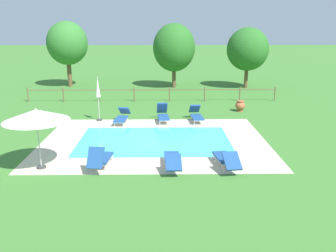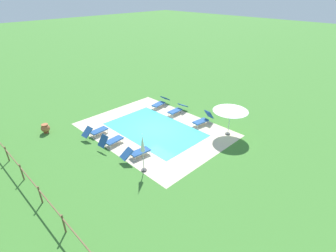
# 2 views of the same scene
# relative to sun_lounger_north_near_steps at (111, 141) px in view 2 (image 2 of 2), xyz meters

# --- Properties ---
(ground_plane) EXTENTS (160.00, 160.00, 0.00)m
(ground_plane) POSITION_rel_sun_lounger_north_near_steps_xyz_m (-0.42, -3.62, -0.40)
(ground_plane) COLOR #3D752D
(pool_deck_paving) EXTENTS (10.75, 8.11, 0.01)m
(pool_deck_paving) POSITION_rel_sun_lounger_north_near_steps_xyz_m (-0.42, -3.62, -0.39)
(pool_deck_paving) COLOR beige
(pool_deck_paving) RESTS_ON ground
(swimming_pool_water) EXTENTS (7.23, 4.60, 0.01)m
(swimming_pool_water) POSITION_rel_sun_lounger_north_near_steps_xyz_m (-0.42, -3.62, -0.39)
(swimming_pool_water) COLOR #42CCD6
(swimming_pool_water) RESTS_ON ground
(pool_coping_rim) EXTENTS (7.71, 5.08, 0.01)m
(pool_coping_rim) POSITION_rel_sun_lounger_north_near_steps_xyz_m (-0.42, -3.62, -0.39)
(pool_coping_rim) COLOR beige
(pool_coping_rim) RESTS_ON ground
(sun_lounger_north_near_steps) EXTENTS (0.75, 1.87, 1.01)m
(sun_lounger_north_near_steps) POSITION_rel_sun_lounger_north_near_steps_xyz_m (0.00, 0.00, 0.00)
(sun_lounger_north_near_steps) COLOR navy
(sun_lounger_north_near_steps) RESTS_ON ground
(sun_lounger_north_mid) EXTENTS (0.80, 1.88, 1.01)m
(sun_lounger_north_mid) POSITION_rel_sun_lounger_north_near_steps_xyz_m (-2.45, -6.98, 0.00)
(sun_lounger_north_mid) COLOR navy
(sun_lounger_north_mid) RESTS_ON ground
(sun_lounger_north_far) EXTENTS (0.82, 2.05, 0.84)m
(sun_lounger_north_far) POSITION_rel_sun_lounger_north_near_steps_xyz_m (-2.32, -0.33, -0.03)
(sun_lounger_north_far) COLOR navy
(sun_lounger_north_far) RESTS_ON ground
(sun_lounger_north_end) EXTENTS (0.65, 2.08, 0.72)m
(sun_lounger_north_end) POSITION_rel_sun_lounger_north_near_steps_xyz_m (0.36, -7.01, -0.04)
(sun_lounger_north_end) COLOR navy
(sun_lounger_north_end) RESTS_ON ground
(sun_lounger_south_near_corner) EXTENTS (0.74, 2.00, 0.89)m
(sun_lounger_south_near_corner) POSITION_rel_sun_lounger_north_near_steps_xyz_m (1.93, 0.02, -0.02)
(sun_lounger_south_near_corner) COLOR navy
(sun_lounger_south_near_corner) RESTS_ON ground
(sun_lounger_south_mid) EXTENTS (0.88, 2.09, 0.80)m
(sun_lounger_south_mid) POSITION_rel_sun_lounger_north_near_steps_xyz_m (2.46, -7.00, -0.03)
(sun_lounger_south_mid) COLOR navy
(sun_lounger_south_mid) RESTS_ON ground
(patio_umbrella_open_foreground) EXTENTS (2.50, 2.50, 2.40)m
(patio_umbrella_open_foreground) POSITION_rel_sun_lounger_north_near_steps_xyz_m (-4.78, -6.97, 1.72)
(patio_umbrella_open_foreground) COLOR #383838
(patio_umbrella_open_foreground) RESTS_ON ground
(patio_umbrella_closed_row_west) EXTENTS (0.32, 0.32, 2.53)m
(patio_umbrella_closed_row_west) POSITION_rel_sun_lounger_north_near_steps_xyz_m (-3.71, 0.24, 1.33)
(patio_umbrella_closed_row_west) COLOR #383838
(patio_umbrella_closed_row_west) RESTS_ON ground
(terracotta_urn_near_fence) EXTENTS (0.63, 0.63, 0.70)m
(terracotta_urn_near_fence) POSITION_rel_sun_lounger_north_near_steps_xyz_m (4.96, 2.42, -0.02)
(terracotta_urn_near_fence) COLOR #A85B38
(terracotta_urn_near_fence) RESTS_ON ground
(perimeter_fence) EXTENTS (17.92, 0.08, 1.05)m
(perimeter_fence) POSITION_rel_sun_lounger_north_near_steps_xyz_m (-0.80, 5.58, 0.27)
(perimeter_fence) COLOR brown
(perimeter_fence) RESTS_ON ground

